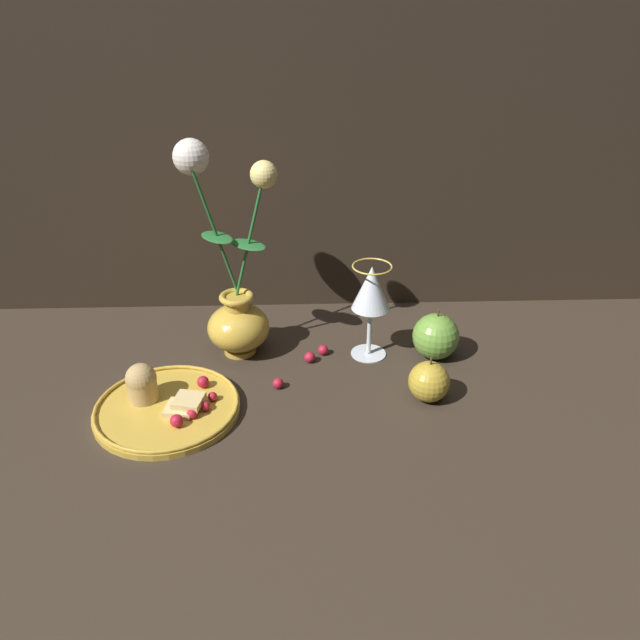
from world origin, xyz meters
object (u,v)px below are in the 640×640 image
Objects in this scene: plate_with_pastries at (164,403)px; apple_near_glass at (429,382)px; wine_glass at (371,292)px; apple_beside_vase at (436,336)px; vase at (234,295)px.

apple_near_glass is at bearing 2.42° from plate_with_pastries.
apple_beside_vase is at bearing -5.41° from wine_glass.
plate_with_pastries is at bearing -162.32° from apple_beside_vase.
vase is 4.81× the size of apple_near_glass.
apple_near_glass is (-0.04, -0.13, -0.01)m from apple_beside_vase.
wine_glass is 0.14m from apple_beside_vase.
wine_glass is at bearing 120.52° from apple_near_glass.
plate_with_pastries is 0.47m from apple_beside_vase.
plate_with_pastries is 2.90× the size of apple_near_glass.
wine_glass reaches higher than apple_near_glass.
wine_glass is at bearing 174.59° from apple_beside_vase.
apple_beside_vase is (0.45, 0.14, 0.03)m from plate_with_pastries.
apple_beside_vase is at bearing 74.45° from apple_near_glass.
wine_glass is 0.18m from apple_near_glass.
apple_near_glass is at bearing -26.42° from vase.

